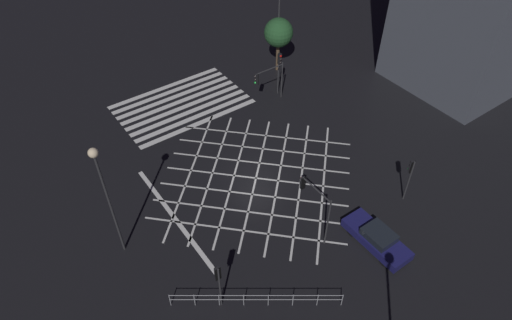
% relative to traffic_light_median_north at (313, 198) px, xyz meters
% --- Properties ---
extents(ground_plane, '(200.00, 200.00, 0.00)m').
position_rel_traffic_light_median_north_xyz_m(ground_plane, '(0.17, -5.75, -2.92)').
color(ground_plane, black).
extents(road_markings, '(16.35, 22.63, 0.01)m').
position_rel_traffic_light_median_north_xyz_m(road_markings, '(0.46, -12.35, -2.91)').
color(road_markings, silver).
rests_on(road_markings, ground_plane).
extents(traffic_light_median_north, '(0.36, 2.75, 3.95)m').
position_rel_traffic_light_median_north_xyz_m(traffic_light_median_north, '(0.00, 0.00, 0.00)').
color(traffic_light_median_north, '#2D2D30').
rests_on(traffic_light_median_north, ground_plane).
extents(traffic_light_nw_cross, '(0.36, 0.39, 3.47)m').
position_rel_traffic_light_median_north_xyz_m(traffic_light_nw_cross, '(-6.93, 1.67, -0.43)').
color(traffic_light_nw_cross, '#2D2D30').
rests_on(traffic_light_nw_cross, ground_plane).
extents(traffic_light_ne_cross, '(0.36, 0.39, 3.43)m').
position_rel_traffic_light_median_north_xyz_m(traffic_light_ne_cross, '(7.53, 1.14, -0.46)').
color(traffic_light_ne_cross, '#2D2D30').
rests_on(traffic_light_ne_cross, ground_plane).
extents(traffic_light_sw_cross, '(0.36, 0.39, 4.02)m').
position_rel_traffic_light_median_north_xyz_m(traffic_light_sw_cross, '(-7.62, -13.24, -0.04)').
color(traffic_light_sw_cross, '#2D2D30').
rests_on(traffic_light_sw_cross, ground_plane).
extents(traffic_light_sw_main, '(2.95, 0.36, 3.45)m').
position_rel_traffic_light_median_north_xyz_m(traffic_light_sw_main, '(-5.91, -12.68, -0.36)').
color(traffic_light_sw_main, '#2D2D30').
rests_on(traffic_light_sw_main, ground_plane).
extents(street_lamp_east, '(0.40, 0.40, 7.49)m').
position_rel_traffic_light_median_north_xyz_m(street_lamp_east, '(-10.21, -16.79, 1.85)').
color(street_lamp_east, '#2D2D30').
rests_on(street_lamp_east, ground_plane).
extents(street_lamp_west, '(0.54, 0.54, 8.33)m').
position_rel_traffic_light_median_north_xyz_m(street_lamp_west, '(10.42, -5.48, 3.12)').
color(street_lamp_west, '#2D2D30').
rests_on(street_lamp_west, ground_plane).
extents(street_tree_near, '(2.63, 2.63, 5.13)m').
position_rel_traffic_light_median_north_xyz_m(street_tree_near, '(-10.00, -16.48, 0.86)').
color(street_tree_near, brown).
rests_on(street_tree_near, ground_plane).
extents(waiting_car, '(1.73, 4.55, 1.25)m').
position_rel_traffic_light_median_north_xyz_m(waiting_car, '(-2.55, 3.34, -2.32)').
color(waiting_car, '#191951').
rests_on(waiting_car, ground_plane).
extents(pedestrian_railing, '(7.81, 5.59, 1.05)m').
position_rel_traffic_light_median_north_xyz_m(pedestrian_railing, '(5.99, 2.40, -2.25)').
color(pedestrian_railing, '#9EA0A5').
rests_on(pedestrian_railing, ground_plane).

